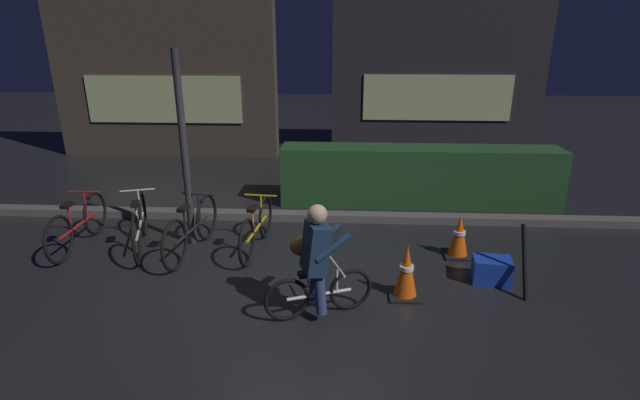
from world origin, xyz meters
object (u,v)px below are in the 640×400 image
at_px(parked_bike_center_left, 192,229).
at_px(street_post, 184,152).
at_px(parked_bike_leftmost, 78,224).
at_px(blue_crate, 492,270).
at_px(traffic_cone_near, 406,272).
at_px(traffic_cone_far, 459,236).
at_px(closed_umbrella, 524,261).
at_px(parked_bike_left_mid, 140,224).
at_px(cyclist, 316,261).
at_px(parked_bike_center_right, 257,227).

bearing_deg(parked_bike_center_left, street_post, 26.58).
relative_size(parked_bike_leftmost, blue_crate, 3.66).
height_order(parked_bike_leftmost, parked_bike_center_left, parked_bike_center_left).
bearing_deg(traffic_cone_near, street_post, 155.64).
bearing_deg(blue_crate, traffic_cone_far, 109.32).
relative_size(traffic_cone_far, closed_umbrella, 0.69).
relative_size(parked_bike_leftmost, traffic_cone_near, 2.53).
relative_size(parked_bike_left_mid, traffic_cone_far, 2.73).
bearing_deg(street_post, parked_bike_center_left, -70.63).
height_order(street_post, cyclist, street_post).
bearing_deg(parked_bike_center_right, blue_crate, -98.59).
bearing_deg(street_post, traffic_cone_far, -3.18).
relative_size(parked_bike_center_left, closed_umbrella, 1.95).
relative_size(street_post, closed_umbrella, 3.15).
bearing_deg(closed_umbrella, parked_bike_center_left, 76.29).
bearing_deg(parked_bike_center_right, traffic_cone_far, -85.61).
bearing_deg(parked_bike_left_mid, traffic_cone_near, -126.11).
xyz_separation_m(parked_bike_left_mid, closed_umbrella, (4.87, -0.95, 0.05)).
height_order(parked_bike_center_left, traffic_cone_near, parked_bike_center_left).
height_order(traffic_cone_near, cyclist, cyclist).
bearing_deg(cyclist, parked_bike_left_mid, 128.56).
distance_m(parked_bike_center_left, parked_bike_center_right, 0.87).
distance_m(street_post, parked_bike_center_left, 1.04).
height_order(parked_bike_center_right, cyclist, cyclist).
height_order(parked_bike_left_mid, parked_bike_center_right, parked_bike_left_mid).
bearing_deg(street_post, parked_bike_left_mid, -163.53).
xyz_separation_m(blue_crate, cyclist, (-2.06, -0.81, 0.48)).
relative_size(parked_bike_center_right, blue_crate, 3.55).
bearing_deg(closed_umbrella, parked_bike_left_mid, 76.87).
bearing_deg(parked_bike_center_right, parked_bike_leftmost, 96.45).
bearing_deg(parked_bike_left_mid, parked_bike_center_left, -116.74).
bearing_deg(parked_bike_center_left, traffic_cone_near, -102.62).
bearing_deg(traffic_cone_far, parked_bike_center_left, -178.45).
relative_size(blue_crate, closed_umbrella, 0.52).
bearing_deg(parked_bike_center_left, parked_bike_leftmost, 93.88).
height_order(parked_bike_leftmost, parked_bike_left_mid, parked_bike_left_mid).
bearing_deg(parked_bike_left_mid, cyclist, -139.56).
distance_m(parked_bike_center_left, traffic_cone_far, 3.60).
relative_size(parked_bike_left_mid, parked_bike_center_left, 0.97).
distance_m(street_post, closed_umbrella, 4.47).
relative_size(parked_bike_leftmost, closed_umbrella, 1.89).
bearing_deg(parked_bike_leftmost, parked_bike_left_mid, -90.56).
relative_size(traffic_cone_far, blue_crate, 1.34).
relative_size(traffic_cone_near, blue_crate, 1.45).
height_order(parked_bike_leftmost, traffic_cone_far, parked_bike_leftmost).
bearing_deg(closed_umbrella, traffic_cone_far, 26.24).
height_order(parked_bike_center_left, traffic_cone_far, parked_bike_center_left).
height_order(street_post, parked_bike_left_mid, street_post).
height_order(cyclist, closed_umbrella, cyclist).
xyz_separation_m(traffic_cone_near, traffic_cone_far, (0.83, 1.09, -0.02)).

